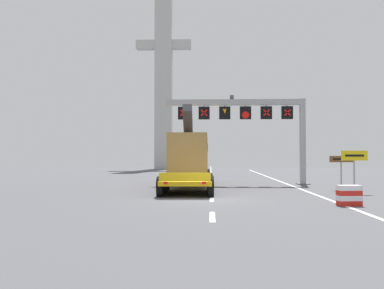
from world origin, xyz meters
TOP-DOWN VIEW (x-y plane):
  - ground at (0.00, 0.00)m, footprint 112.00×112.00m
  - lane_markings at (0.38, 28.11)m, footprint 0.20×70.81m
  - edge_line_right at (6.20, 12.00)m, footprint 0.20×63.00m
  - overhead_lane_gantry at (3.48, 11.44)m, footprint 10.92×0.90m
  - heavy_haul_truck_yellow at (-1.15, 8.63)m, footprint 3.20×14.10m
  - exit_sign_yellow at (8.65, 3.70)m, footprint 1.50×0.15m
  - tourist_info_sign_brown at (8.67, 6.24)m, footprint 1.49×0.15m
  - crash_barrier_striped at (6.39, -2.36)m, footprint 1.06×0.64m
  - bridge_pylon_distant at (-7.30, 47.70)m, footprint 9.00×2.00m

SIDE VIEW (x-z plane):
  - ground at x=0.00m, z-range 0.00..0.00m
  - edge_line_right at x=6.20m, z-range 0.00..0.01m
  - lane_markings at x=0.38m, z-range 0.00..0.01m
  - crash_barrier_striped at x=6.39m, z-range 0.00..0.90m
  - tourist_info_sign_brown at x=8.67m, z-range 0.56..2.73m
  - exit_sign_yellow at x=8.65m, z-range 0.65..3.13m
  - heavy_haul_truck_yellow at x=-1.15m, z-range -0.66..4.64m
  - overhead_lane_gantry at x=3.48m, z-range 1.85..8.69m
  - bridge_pylon_distant at x=-7.30m, z-range 0.39..33.13m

